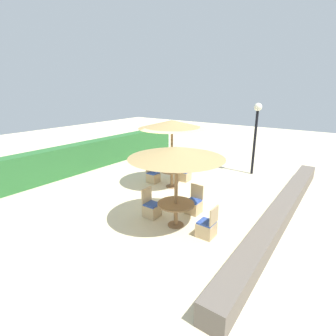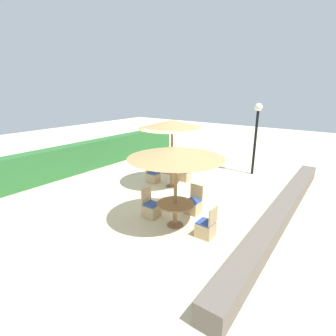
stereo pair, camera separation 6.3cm
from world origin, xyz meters
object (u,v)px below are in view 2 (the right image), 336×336
(parasol_center, at_px, (172,125))
(patio_chair_center_north, at_px, (153,176))
(lamp_post, at_px, (257,125))
(patio_chair_center_east, at_px, (185,175))
(patio_chair_front_left_south, at_px, (206,228))
(round_table_center, at_px, (172,174))
(round_table_front_left, at_px, (175,208))
(patio_chair_front_left_east, at_px, (193,205))
(patio_chair_front_left_north, at_px, (151,209))
(parasol_front_left, at_px, (176,153))

(parasol_center, xyz_separation_m, patio_chair_center_north, (-0.01, 0.99, -2.33))
(lamp_post, relative_size, patio_chair_center_east, 3.57)
(patio_chair_front_left_south, relative_size, round_table_center, 0.97)
(round_table_front_left, relative_size, patio_chair_front_left_east, 1.17)
(patio_chair_front_left_south, xyz_separation_m, patio_chair_front_left_north, (0.04, 1.99, 0.00))
(round_table_front_left, distance_m, patio_chair_center_east, 4.04)
(round_table_center, bearing_deg, patio_chair_front_left_south, -131.07)
(lamp_post, bearing_deg, round_table_front_left, 177.94)
(parasol_front_left, xyz_separation_m, patio_chair_front_left_east, (1.04, -0.01, -1.99))
(patio_chair_front_left_north, relative_size, patio_chair_center_north, 1.00)
(parasol_center, distance_m, patio_chair_center_east, 2.53)
(patio_chair_front_left_north, bearing_deg, parasol_front_left, 88.12)
(round_table_center, bearing_deg, patio_chair_front_left_north, -159.09)
(patio_chair_front_left_south, relative_size, parasol_center, 0.34)
(lamp_post, height_order, patio_chair_front_left_north, lamp_post)
(patio_chair_center_north, bearing_deg, patio_chair_center_east, 134.27)
(patio_chair_center_north, bearing_deg, patio_chair_front_left_north, 37.73)
(parasol_front_left, xyz_separation_m, patio_chair_front_left_north, (0.03, 0.95, -1.99))
(round_table_front_left, bearing_deg, round_table_center, 36.78)
(lamp_post, xyz_separation_m, patio_chair_center_north, (-3.68, 3.14, -2.09))
(parasol_front_left, height_order, patio_chair_front_left_south, parasol_front_left)
(lamp_post, bearing_deg, patio_chair_front_left_south, -172.57)
(parasol_front_left, xyz_separation_m, parasol_center, (2.58, 1.93, 0.34))
(round_table_front_left, bearing_deg, patio_chair_center_north, 48.65)
(round_table_front_left, distance_m, round_table_center, 3.22)
(parasol_front_left, height_order, patio_chair_center_east, parasol_front_left)
(lamp_post, xyz_separation_m, parasol_center, (-3.67, 2.15, 0.24))
(lamp_post, bearing_deg, round_table_center, 149.62)
(patio_chair_center_east, xyz_separation_m, patio_chair_center_north, (-0.99, 1.02, 0.00))
(round_table_front_left, bearing_deg, parasol_center, 36.78)
(patio_chair_front_left_east, bearing_deg, parasol_front_left, 89.23)
(lamp_post, relative_size, patio_chair_front_left_north, 3.57)
(round_table_front_left, distance_m, patio_chair_front_left_north, 1.01)
(patio_chair_front_left_east, relative_size, parasol_center, 0.34)
(parasol_front_left, distance_m, round_table_front_left, 1.67)
(round_table_center, bearing_deg, parasol_center, -45.00)
(parasol_front_left, relative_size, patio_chair_center_east, 2.93)
(parasol_front_left, bearing_deg, patio_chair_center_north, 48.65)
(patio_chair_front_left_east, height_order, parasol_center, parasol_center)
(parasol_front_left, xyz_separation_m, round_table_center, (2.58, 1.93, -1.70))
(patio_chair_center_north, bearing_deg, parasol_front_left, 48.65)
(parasol_front_left, height_order, round_table_front_left, parasol_front_left)
(round_table_center, distance_m, patio_chair_center_east, 1.02)
(patio_chair_front_left_north, relative_size, patio_chair_center_east, 1.00)
(patio_chair_front_left_north, relative_size, parasol_center, 0.34)
(patio_chair_front_left_north, xyz_separation_m, round_table_center, (2.55, 0.97, 0.29))
(lamp_post, relative_size, round_table_center, 3.46)
(patio_chair_front_left_south, xyz_separation_m, round_table_center, (2.59, 2.97, 0.29))
(round_table_front_left, relative_size, patio_chair_front_left_south, 1.17)
(parasol_center, bearing_deg, patio_chair_center_east, -1.67)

